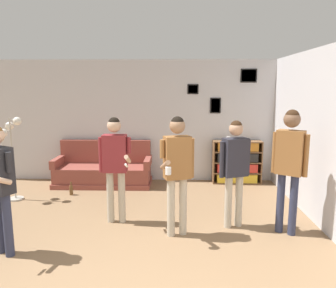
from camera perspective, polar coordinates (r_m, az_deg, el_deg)
wall_back at (r=7.38m, az=-3.53°, el=4.02°), size 8.02×0.08×2.70m
wall_right at (r=5.42m, az=25.30°, el=1.00°), size 0.06×7.16×2.70m
couch at (r=7.30m, az=-11.13°, el=-4.58°), size 2.07×0.80×0.94m
bookshelf at (r=7.40m, az=11.88°, el=-3.09°), size 1.06×0.30×0.94m
floor_lamp at (r=6.67m, az=-25.64°, el=0.36°), size 0.36×0.39×1.57m
person_player_foreground_center at (r=5.07m, az=-9.22°, el=-2.59°), size 0.50×0.45×1.65m
person_watcher_holding_cup at (r=4.55m, az=1.62°, el=-3.39°), size 0.48×0.52×1.71m
person_spectator_near_bookshelf at (r=4.94m, az=11.57°, el=-3.28°), size 0.47×0.31×1.62m
person_spectator_far_right at (r=4.89m, az=20.42°, el=-2.29°), size 0.43×0.37×1.80m
bottle_on_floor at (r=6.79m, az=-16.51°, el=-7.66°), size 0.07×0.07×0.26m
drinking_cup at (r=7.27m, az=10.45°, el=0.93°), size 0.08×0.08×0.10m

